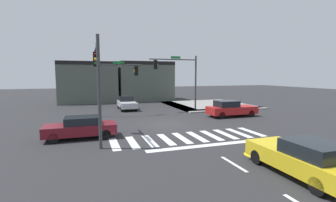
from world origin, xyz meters
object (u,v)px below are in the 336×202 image
at_px(traffic_signal_northeast, 179,73).
at_px(traffic_signal_northwest, 116,78).
at_px(car_silver, 127,103).
at_px(car_maroon, 81,127).
at_px(traffic_signal_southwest, 97,72).
at_px(car_yellow, 303,158).
at_px(car_red, 231,109).

xyz_separation_m(traffic_signal_northeast, traffic_signal_northwest, (-6.82, -0.77, -0.50)).
bearing_deg(traffic_signal_northwest, car_silver, 69.32).
bearing_deg(car_maroon, traffic_signal_northeast, -139.52).
bearing_deg(traffic_signal_northwest, traffic_signal_southwest, -103.38).
relative_size(traffic_signal_northwest, car_yellow, 1.21).
distance_m(car_silver, car_red, 11.98).
xyz_separation_m(traffic_signal_northwest, car_red, (10.44, -3.76, -2.96)).
relative_size(traffic_signal_southwest, car_silver, 1.45).
height_order(traffic_signal_northeast, car_maroon, traffic_signal_northeast).
xyz_separation_m(car_silver, car_red, (8.78, -8.14, 0.01)).
bearing_deg(car_yellow, traffic_signal_northwest, 17.75).
height_order(traffic_signal_northeast, traffic_signal_northwest, traffic_signal_northeast).
xyz_separation_m(traffic_signal_southwest, car_maroon, (-1.06, 1.11, -3.49)).
height_order(traffic_signal_southwest, traffic_signal_northwest, traffic_signal_southwest).
bearing_deg(car_maroon, car_silver, -111.66).
xyz_separation_m(traffic_signal_northwest, car_maroon, (-3.16, -7.75, -3.02)).
relative_size(traffic_signal_northeast, car_maroon, 1.39).
distance_m(car_red, car_yellow, 13.95).
xyz_separation_m(car_silver, car_yellow, (3.70, -21.14, -0.01)).
bearing_deg(car_silver, car_maroon, -21.66).
bearing_deg(car_silver, traffic_signal_northwest, -20.68).
bearing_deg(traffic_signal_northeast, car_red, 128.67).
bearing_deg(traffic_signal_southwest, car_maroon, 43.76).
height_order(car_red, car_maroon, car_red).
height_order(car_red, car_yellow, car_red).
bearing_deg(car_red, car_silver, 137.15).
relative_size(traffic_signal_northeast, car_silver, 1.43).
bearing_deg(car_maroon, car_yellow, 133.46).
height_order(traffic_signal_northwest, car_red, traffic_signal_northwest).
relative_size(traffic_signal_southwest, car_maroon, 1.40).
bearing_deg(car_maroon, traffic_signal_southwest, 133.76).
height_order(traffic_signal_northwest, car_yellow, traffic_signal_northwest).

